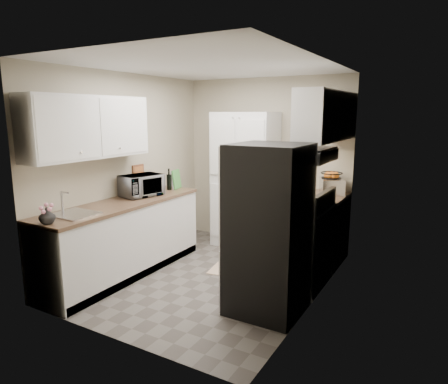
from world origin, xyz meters
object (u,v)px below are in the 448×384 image
object	(u,v)px
microwave	(141,185)
wine_bottle	(169,180)
electric_range	(298,244)
toaster_oven	(332,186)
refrigerator	(269,230)
pantry_cabinet	(245,180)

from	to	relation	value
microwave	wine_bottle	bearing A→B (deg)	9.30
electric_range	toaster_oven	world-z (taller)	same
refrigerator	toaster_oven	world-z (taller)	refrigerator
pantry_cabinet	wine_bottle	size ratio (longest dim) A/B	7.26
refrigerator	wine_bottle	xyz separation A→B (m)	(-1.92, 0.90, 0.21)
pantry_cabinet	refrigerator	world-z (taller)	pantry_cabinet
electric_range	refrigerator	bearing A→B (deg)	-92.48
microwave	wine_bottle	world-z (taller)	microwave
pantry_cabinet	microwave	size ratio (longest dim) A/B	3.92
electric_range	toaster_oven	size ratio (longest dim) A/B	3.12
refrigerator	microwave	size ratio (longest dim) A/B	3.34
refrigerator	toaster_oven	bearing A→B (deg)	85.09
wine_bottle	microwave	bearing A→B (deg)	-94.50
wine_bottle	refrigerator	bearing A→B (deg)	-25.06
toaster_oven	wine_bottle	bearing A→B (deg)	177.89
pantry_cabinet	toaster_oven	xyz separation A→B (m)	(1.29, 0.02, 0.02)
electric_range	wine_bottle	distance (m)	2.04
refrigerator	toaster_oven	xyz separation A→B (m)	(0.15, 1.75, 0.17)
refrigerator	pantry_cabinet	bearing A→B (deg)	123.46
microwave	refrigerator	bearing A→B (deg)	-86.85
electric_range	wine_bottle	xyz separation A→B (m)	(-1.95, 0.10, 0.58)
toaster_oven	pantry_cabinet	bearing A→B (deg)	156.53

